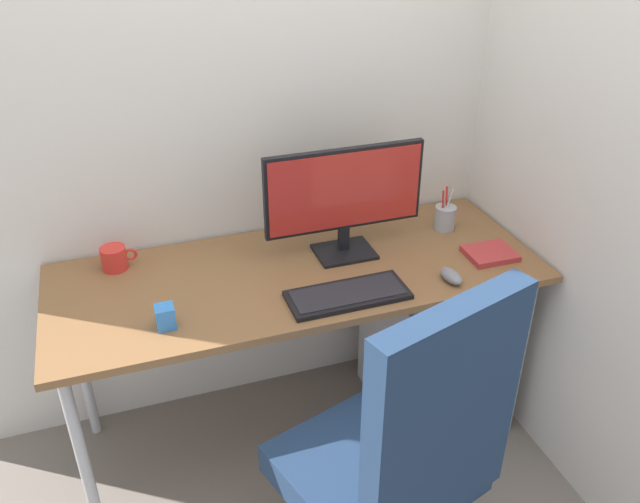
{
  "coord_description": "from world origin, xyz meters",
  "views": [
    {
      "loc": [
        -0.54,
        -1.82,
        1.92
      ],
      "look_at": [
        0.06,
        -0.06,
        0.85
      ],
      "focal_mm": 36.66,
      "sensor_mm": 36.0,
      "label": 1
    }
  ],
  "objects_px": {
    "keyboard": "(348,295)",
    "notebook": "(490,253)",
    "mouse": "(451,276)",
    "coffee_mug": "(115,258)",
    "pen_holder": "(445,217)",
    "filing_cabinet": "(428,342)",
    "office_chair": "(401,453)",
    "monitor": "(345,195)",
    "desk_clamp_accessory": "(165,317)"
  },
  "relations": [
    {
      "from": "coffee_mug",
      "to": "desk_clamp_accessory",
      "type": "height_order",
      "value": "coffee_mug"
    },
    {
      "from": "mouse",
      "to": "coffee_mug",
      "type": "height_order",
      "value": "coffee_mug"
    },
    {
      "from": "filing_cabinet",
      "to": "monitor",
      "type": "height_order",
      "value": "monitor"
    },
    {
      "from": "office_chair",
      "to": "keyboard",
      "type": "bearing_deg",
      "value": 86.25
    },
    {
      "from": "mouse",
      "to": "monitor",
      "type": "bearing_deg",
      "value": 126.72
    },
    {
      "from": "filing_cabinet",
      "to": "pen_holder",
      "type": "distance_m",
      "value": 0.51
    },
    {
      "from": "office_chair",
      "to": "keyboard",
      "type": "height_order",
      "value": "office_chair"
    },
    {
      "from": "monitor",
      "to": "desk_clamp_accessory",
      "type": "bearing_deg",
      "value": -159.61
    },
    {
      "from": "keyboard",
      "to": "coffee_mug",
      "type": "height_order",
      "value": "coffee_mug"
    },
    {
      "from": "keyboard",
      "to": "pen_holder",
      "type": "bearing_deg",
      "value": 31.66
    },
    {
      "from": "keyboard",
      "to": "coffee_mug",
      "type": "distance_m",
      "value": 0.81
    },
    {
      "from": "keyboard",
      "to": "coffee_mug",
      "type": "relative_size",
      "value": 3.22
    },
    {
      "from": "office_chair",
      "to": "mouse",
      "type": "xyz_separation_m",
      "value": [
        0.39,
        0.48,
        0.2
      ]
    },
    {
      "from": "office_chair",
      "to": "pen_holder",
      "type": "bearing_deg",
      "value": 56.12
    },
    {
      "from": "keyboard",
      "to": "pen_holder",
      "type": "relative_size",
      "value": 2.37
    },
    {
      "from": "filing_cabinet",
      "to": "notebook",
      "type": "relative_size",
      "value": 3.64
    },
    {
      "from": "pen_holder",
      "to": "mouse",
      "type": "bearing_deg",
      "value": -114.83
    },
    {
      "from": "filing_cabinet",
      "to": "notebook",
      "type": "bearing_deg",
      "value": -41.98
    },
    {
      "from": "keyboard",
      "to": "pen_holder",
      "type": "height_order",
      "value": "pen_holder"
    },
    {
      "from": "monitor",
      "to": "coffee_mug",
      "type": "relative_size",
      "value": 4.64
    },
    {
      "from": "pen_holder",
      "to": "filing_cabinet",
      "type": "bearing_deg",
      "value": -127.11
    },
    {
      "from": "pen_holder",
      "to": "monitor",
      "type": "bearing_deg",
      "value": -174.03
    },
    {
      "from": "keyboard",
      "to": "desk_clamp_accessory",
      "type": "bearing_deg",
      "value": 177.1
    },
    {
      "from": "filing_cabinet",
      "to": "keyboard",
      "type": "xyz_separation_m",
      "value": [
        -0.43,
        -0.2,
        0.45
      ]
    },
    {
      "from": "notebook",
      "to": "desk_clamp_accessory",
      "type": "xyz_separation_m",
      "value": [
        -1.14,
        -0.05,
        0.03
      ]
    },
    {
      "from": "keyboard",
      "to": "notebook",
      "type": "height_order",
      "value": "notebook"
    },
    {
      "from": "office_chair",
      "to": "desk_clamp_accessory",
      "type": "distance_m",
      "value": 0.78
    },
    {
      "from": "pen_holder",
      "to": "desk_clamp_accessory",
      "type": "height_order",
      "value": "pen_holder"
    },
    {
      "from": "office_chair",
      "to": "coffee_mug",
      "type": "bearing_deg",
      "value": 125.51
    },
    {
      "from": "filing_cabinet",
      "to": "coffee_mug",
      "type": "relative_size",
      "value": 5.01
    },
    {
      "from": "office_chair",
      "to": "coffee_mug",
      "type": "relative_size",
      "value": 9.17
    },
    {
      "from": "keyboard",
      "to": "desk_clamp_accessory",
      "type": "height_order",
      "value": "desk_clamp_accessory"
    },
    {
      "from": "keyboard",
      "to": "desk_clamp_accessory",
      "type": "relative_size",
      "value": 5.44
    },
    {
      "from": "office_chair",
      "to": "filing_cabinet",
      "type": "bearing_deg",
      "value": 56.67
    },
    {
      "from": "monitor",
      "to": "keyboard",
      "type": "distance_m",
      "value": 0.36
    },
    {
      "from": "desk_clamp_accessory",
      "to": "filing_cabinet",
      "type": "bearing_deg",
      "value": 9.96
    },
    {
      "from": "monitor",
      "to": "desk_clamp_accessory",
      "type": "distance_m",
      "value": 0.73
    },
    {
      "from": "keyboard",
      "to": "mouse",
      "type": "height_order",
      "value": "mouse"
    },
    {
      "from": "filing_cabinet",
      "to": "monitor",
      "type": "distance_m",
      "value": 0.75
    },
    {
      "from": "coffee_mug",
      "to": "desk_clamp_accessory",
      "type": "bearing_deg",
      "value": -73.01
    },
    {
      "from": "monitor",
      "to": "mouse",
      "type": "xyz_separation_m",
      "value": [
        0.27,
        -0.29,
        -0.21
      ]
    },
    {
      "from": "office_chair",
      "to": "filing_cabinet",
      "type": "relative_size",
      "value": 1.83
    },
    {
      "from": "office_chair",
      "to": "pen_holder",
      "type": "relative_size",
      "value": 6.76
    },
    {
      "from": "filing_cabinet",
      "to": "desk_clamp_accessory",
      "type": "distance_m",
      "value": 1.12
    },
    {
      "from": "office_chair",
      "to": "coffee_mug",
      "type": "xyz_separation_m",
      "value": [
        -0.66,
        0.92,
        0.22
      ]
    },
    {
      "from": "office_chair",
      "to": "desk_clamp_accessory",
      "type": "height_order",
      "value": "office_chair"
    },
    {
      "from": "notebook",
      "to": "mouse",
      "type": "bearing_deg",
      "value": -153.09
    },
    {
      "from": "filing_cabinet",
      "to": "keyboard",
      "type": "height_order",
      "value": "keyboard"
    },
    {
      "from": "keyboard",
      "to": "mouse",
      "type": "xyz_separation_m",
      "value": [
        0.36,
        -0.02,
        0.01
      ]
    },
    {
      "from": "notebook",
      "to": "coffee_mug",
      "type": "height_order",
      "value": "coffee_mug"
    }
  ]
}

